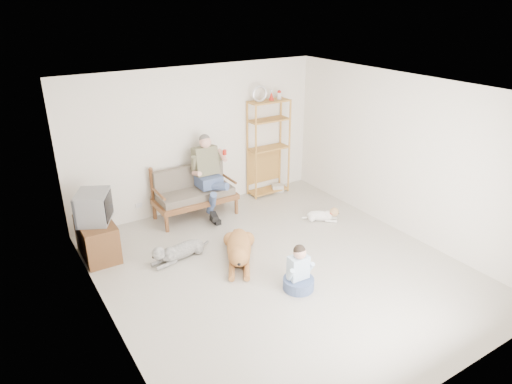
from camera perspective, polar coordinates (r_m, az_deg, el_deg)
floor at (r=7.04m, az=3.07°, el=-9.57°), size 5.50×5.50×0.00m
ceiling at (r=6.02m, az=3.63°, el=12.55°), size 5.50×5.50×0.00m
wall_back at (r=8.66m, az=-7.31°, el=6.56°), size 5.00×0.00×5.00m
wall_front at (r=4.72m, az=23.34°, el=-10.41°), size 5.00×0.00×5.00m
wall_left at (r=5.48m, az=-18.61°, el=-4.81°), size 0.00×5.50×5.50m
wall_right at (r=8.04m, az=18.07°, el=4.26°), size 0.00×5.50×5.50m
loveseat at (r=8.54m, az=-7.83°, el=0.12°), size 1.50×0.71×0.95m
man at (r=8.37m, az=-5.70°, el=1.35°), size 0.58×0.83×1.35m
etagere at (r=9.28m, az=1.57°, el=5.64°), size 0.87×0.38×2.26m
book_stack at (r=9.67m, az=2.72°, el=0.51°), size 0.28×0.25×0.15m
tv_stand at (r=7.64m, az=-19.27°, el=-5.55°), size 0.51×0.90×0.60m
crt_tv at (r=7.43m, az=-19.62°, el=-1.77°), size 0.67×0.72×0.48m
wall_outlet at (r=8.60m, az=-14.44°, el=-1.62°), size 0.12×0.02×0.08m
golden_retriever at (r=7.15m, az=-2.14°, el=-7.21°), size 0.89×1.40×0.47m
shaggy_dog at (r=7.31m, az=-9.82°, el=-7.32°), size 1.12×0.41×0.34m
terrier at (r=8.49m, az=8.52°, el=-2.85°), size 0.59×0.52×0.27m
child at (r=6.51m, az=5.35°, el=-10.06°), size 0.44×0.44×0.70m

